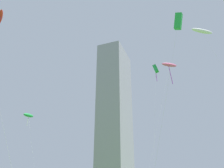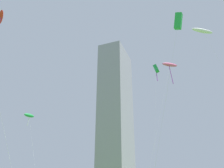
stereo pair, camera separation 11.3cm
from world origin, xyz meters
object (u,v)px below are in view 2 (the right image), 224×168
object	(u,v)px
kite_flying_1	(156,69)
kite_flying_6	(1,17)
kite_flying_4	(178,21)
distant_highrise_0	(116,121)
kite_flying_3	(170,65)
kite_flying_8	(203,31)
kite_flying_5	(29,116)

from	to	relation	value
kite_flying_1	kite_flying_6	xyz separation A→B (m)	(-21.39, -20.97, 3.13)
kite_flying_4	distant_highrise_0	size ratio (longest dim) A/B	0.24
kite_flying_3	kite_flying_8	xyz separation A→B (m)	(6.65, -5.11, 2.34)
kite_flying_1	distant_highrise_0	distance (m)	91.40
kite_flying_4	kite_flying_5	world-z (taller)	kite_flying_4
kite_flying_5	kite_flying_1	bearing A→B (deg)	11.31
kite_flying_1	kite_flying_4	distance (m)	21.41
kite_flying_5	kite_flying_8	xyz separation A→B (m)	(35.53, -1.77, 9.85)
kite_flying_5	kite_flying_8	world-z (taller)	kite_flying_8
kite_flying_4	kite_flying_5	bearing A→B (deg)	156.03
kite_flying_3	kite_flying_8	world-z (taller)	kite_flying_8
kite_flying_5	kite_flying_8	size ratio (longest dim) A/B	0.67
kite_flying_3	kite_flying_5	size ratio (longest dim) A/B	1.39
kite_flying_4	kite_flying_5	size ratio (longest dim) A/B	1.15
kite_flying_3	kite_flying_5	world-z (taller)	kite_flying_3
kite_flying_3	distant_highrise_0	distance (m)	94.48
kite_flying_8	distant_highrise_0	bearing A→B (deg)	119.22
kite_flying_4	kite_flying_6	world-z (taller)	kite_flying_6
kite_flying_5	kite_flying_8	bearing A→B (deg)	-2.85
kite_flying_8	kite_flying_6	bearing A→B (deg)	-155.68
kite_flying_3	distant_highrise_0	world-z (taller)	distant_highrise_0
kite_flying_4	kite_flying_8	size ratio (longest dim) A/B	0.77
kite_flying_1	kite_flying_3	bearing A→B (deg)	-31.38
distant_highrise_0	kite_flying_5	bearing A→B (deg)	-81.51
kite_flying_3	kite_flying_8	bearing A→B (deg)	-37.53
kite_flying_3	kite_flying_6	size ratio (longest dim) A/B	0.88
kite_flying_4	kite_flying_8	xyz separation A→B (m)	(3.15, 12.63, 7.28)
kite_flying_4	kite_flying_8	distance (m)	14.92
distant_highrise_0	kite_flying_4	bearing A→B (deg)	-65.79
kite_flying_1	kite_flying_5	world-z (taller)	kite_flying_1
kite_flying_1	kite_flying_5	size ratio (longest dim) A/B	1.44
kite_flying_6	distant_highrise_0	distance (m)	104.10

